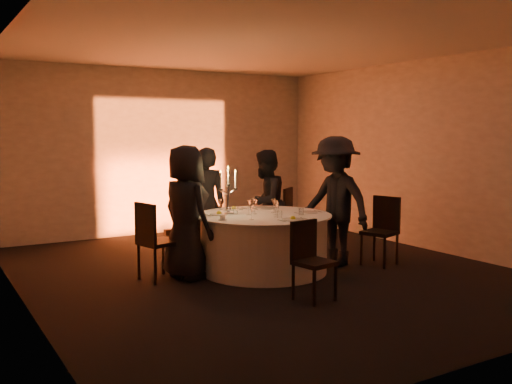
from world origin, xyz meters
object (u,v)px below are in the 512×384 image
guest_back_right (265,202)px  chair_left (153,237)px  chair_back_left (198,220)px  guest_right (335,201)px  chair_back_right (282,213)px  banquet_table (264,243)px  coffee_cup (223,218)px  chair_front (310,256)px  candelabra (228,198)px  chair_right (382,226)px  guest_left (186,212)px  guest_back_left (205,203)px

guest_back_right → chair_left: bearing=-15.6°
chair_back_left → guest_right: size_ratio=0.50×
chair_back_right → guest_back_right: (-0.60, -0.46, 0.26)m
guest_right → banquet_table: bearing=-110.1°
coffee_cup → chair_front: bearing=-68.2°
candelabra → chair_right: bearing=-19.1°
guest_right → coffee_cup: guest_right is taller
banquet_table → chair_back_left: size_ratio=1.99×
chair_back_right → chair_right: chair_right is taller
banquet_table → chair_left: 1.48m
guest_left → guest_back_left: 1.16m
chair_back_right → chair_front: size_ratio=1.08×
guest_right → guest_back_left: bearing=-143.7°
chair_back_right → guest_right: 1.62m
banquet_table → guest_back_right: (0.60, 0.92, 0.41)m
banquet_table → guest_back_right: guest_back_right is taller
chair_back_left → chair_right: 2.79m
guest_left → guest_right: guest_right is taller
chair_left → chair_back_left: bearing=-56.4°
guest_back_right → guest_right: bearing=79.4°
candelabra → chair_left: bearing=176.3°
chair_back_left → guest_back_right: bearing=150.3°
guest_left → guest_right: bearing=-112.6°
coffee_cup → guest_back_left: bearing=73.3°
banquet_table → coffee_cup: (-0.70, -0.17, 0.42)m
banquet_table → guest_left: guest_left is taller
guest_back_right → guest_right: 1.21m
chair_right → banquet_table: bearing=-124.7°
guest_left → guest_back_right: guest_left is taller
guest_right → candelabra: (-1.47, 0.41, 0.10)m
chair_left → candelabra: 1.12m
chair_front → candelabra: candelabra is taller
guest_right → chair_back_right: bearing=164.5°
banquet_table → guest_back_left: bearing=105.7°
chair_back_left → banquet_table: bearing=106.1°
guest_back_left → candelabra: bearing=99.3°
chair_back_left → guest_left: (-0.80, -1.34, 0.34)m
chair_left → guest_left: (0.41, -0.08, 0.29)m
guest_back_left → guest_right: guest_right is taller
chair_right → guest_right: bearing=-134.9°
guest_back_left → guest_back_right: size_ratio=1.03×
candelabra → chair_back_right: bearing=35.6°
guest_back_right → guest_right: size_ratio=0.88×
chair_back_right → guest_right: guest_right is taller
chair_back_right → chair_front: 3.08m
candelabra → coffee_cup: bearing=-126.3°
chair_front → guest_right: bearing=33.4°
chair_left → chair_front: chair_left is taller
chair_front → chair_left: bearing=117.8°
chair_back_right → guest_back_right: bearing=-1.6°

